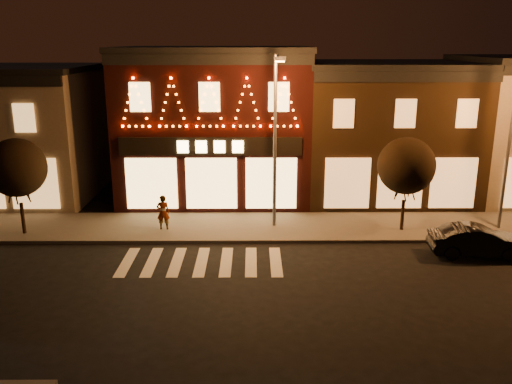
{
  "coord_description": "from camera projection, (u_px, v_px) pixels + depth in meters",
  "views": [
    {
      "loc": [
        2.07,
        -16.06,
        8.61
      ],
      "look_at": [
        2.2,
        4.0,
        2.93
      ],
      "focal_mm": 37.62,
      "sensor_mm": 36.0,
      "label": 1
    }
  ],
  "objects": [
    {
      "name": "ground",
      "position": [
        191.0,
        310.0,
        17.78
      ],
      "size": [
        120.0,
        120.0,
        0.0
      ],
      "primitive_type": "plane",
      "color": "black",
      "rests_on": "ground"
    },
    {
      "name": "sidewalk_far",
      "position": [
        251.0,
        227.0,
        25.47
      ],
      "size": [
        44.0,
        4.0,
        0.15
      ],
      "primitive_type": "cube",
      "color": "#47423D",
      "rests_on": "ground"
    },
    {
      "name": "building_pulp",
      "position": [
        216.0,
        123.0,
        30.09
      ],
      "size": [
        10.2,
        8.34,
        8.3
      ],
      "color": "black",
      "rests_on": "ground"
    },
    {
      "name": "building_right_a",
      "position": [
        384.0,
        130.0,
        30.28
      ],
      "size": [
        9.2,
        8.28,
        7.5
      ],
      "color": "#332112",
      "rests_on": "ground"
    },
    {
      "name": "streetlamp_mid",
      "position": [
        276.0,
        129.0,
        24.01
      ],
      "size": [
        0.51,
        1.81,
        7.9
      ],
      "rotation": [
        0.0,
        0.0,
        -0.07
      ],
      "color": "#59595E",
      "rests_on": "sidewalk_far"
    },
    {
      "name": "tree_left",
      "position": [
        17.0,
        168.0,
        23.63
      ],
      "size": [
        2.61,
        2.61,
        4.36
      ],
      "rotation": [
        0.0,
        0.0,
        0.1
      ],
      "color": "black",
      "rests_on": "sidewalk_far"
    },
    {
      "name": "tree_right",
      "position": [
        406.0,
        166.0,
        24.1
      ],
      "size": [
        2.59,
        2.59,
        4.32
      ],
      "rotation": [
        0.0,
        0.0,
        -0.16
      ],
      "color": "black",
      "rests_on": "sidewalk_far"
    },
    {
      "name": "dark_sedan",
      "position": [
        477.0,
        241.0,
        22.12
      ],
      "size": [
        3.95,
        1.58,
        1.28
      ],
      "primitive_type": "imported",
      "rotation": [
        0.0,
        0.0,
        1.51
      ],
      "color": "black",
      "rests_on": "ground"
    },
    {
      "name": "pedestrian",
      "position": [
        163.0,
        212.0,
        24.74
      ],
      "size": [
        0.61,
        0.41,
        1.64
      ],
      "primitive_type": "imported",
      "rotation": [
        0.0,
        0.0,
        3.17
      ],
      "color": "gray",
      "rests_on": "sidewalk_far"
    }
  ]
}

